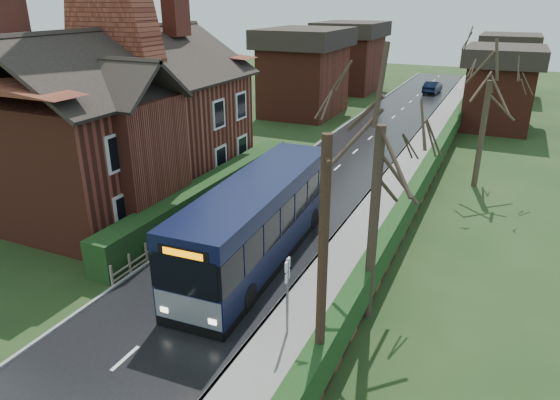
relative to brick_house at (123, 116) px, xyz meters
The scene contains 18 objects.
ground 10.87m from the brick_house, 28.67° to the right, with size 140.00×140.00×0.00m, color #2E421C.
road 11.07m from the brick_house, 30.89° to the left, with size 6.00×100.00×0.02m, color black.
pavement 14.64m from the brick_house, 21.92° to the left, with size 2.50×100.00×0.14m, color slate.
kerb_right 13.59m from the brick_house, 23.91° to the left, with size 0.12×100.00×0.14m, color gray.
kerb_left 8.85m from the brick_house, 42.59° to the left, with size 0.12×100.00×0.10m, color gray.
front_hedge 6.02m from the brick_house, ahead, with size 1.20×16.00×1.60m, color black.
picket_fence 6.83m from the brick_house, ahead, with size 0.10×16.00×0.90m, color gray, non-canonical shape.
right_wall_hedge 15.80m from the brick_house, 19.77° to the left, with size 0.60×50.00×1.80m.
brick_house is the anchor object (origin of this frame).
bus 10.49m from the brick_house, 19.87° to the right, with size 3.10×11.27×3.39m.
car_silver 8.93m from the brick_house, 27.56° to the right, with size 1.77×4.40×1.50m, color #A4A5A9.
car_green 7.57m from the brick_house, 27.71° to the right, with size 1.83×4.50×1.31m, color black.
car_distant 40.90m from the brick_house, 75.87° to the left, with size 1.42×4.06×1.34m, color black.
bus_stop_sign 15.13m from the brick_house, 31.41° to the right, with size 0.12×0.43×2.82m.
telegraph_pole 17.53m from the brick_house, 33.92° to the right, with size 0.47×0.89×7.33m.
tree_right_near 15.98m from the brick_house, 20.72° to the right, with size 4.38×4.38×9.46m.
tree_right_far 19.48m from the brick_house, 28.90° to the left, with size 4.44×4.44×8.57m.
tree_house_side 10.65m from the brick_house, 106.59° to the left, with size 4.41×4.41×10.03m.
Camera 1 is at (9.27, -15.05, 10.06)m, focal length 32.00 mm.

